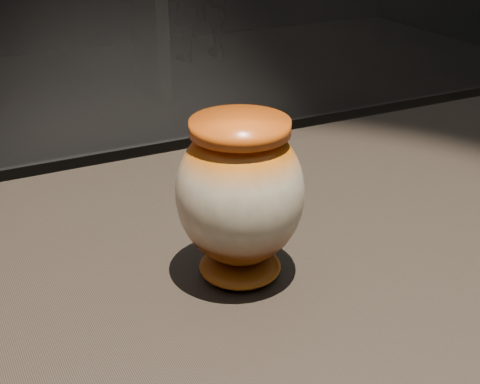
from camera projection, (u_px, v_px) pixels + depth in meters
The scene contains 2 objects.
main_vase at pixel (240, 195), 0.73m from camera, with size 0.15×0.15×0.19m.
back_shelf at pixel (6, 7), 3.80m from camera, with size 2.00×0.60×0.90m.
Camera 1 is at (-0.36, -0.58, 1.32)m, focal length 50.00 mm.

